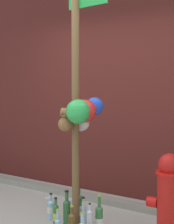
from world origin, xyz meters
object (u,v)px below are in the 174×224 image
(bottle_10, at_px, (90,224))
(bottle_0, at_px, (83,221))
(bottle_8, at_px, (56,216))
(bottle_11, at_px, (67,212))
(bottle_1, at_px, (51,209))
(bottle_3, at_px, (79,208))
(bottle_9, at_px, (75,206))
(fire_hydrant, at_px, (169,198))
(bottle_4, at_px, (99,220))
(bottle_2, at_px, (72,224))
(memorial_post, at_px, (79,85))
(bottle_6, at_px, (83,217))

(bottle_10, bearing_deg, bottle_0, 153.95)
(bottle_0, xyz_separation_m, bottle_8, (-0.32, -0.04, 0.01))
(bottle_0, height_order, bottle_11, bottle_11)
(bottle_1, xyz_separation_m, bottle_3, (0.32, 0.09, 0.04))
(bottle_9, xyz_separation_m, bottle_11, (0.06, -0.24, 0.02))
(fire_hydrant, bearing_deg, bottle_9, 179.16)
(bottle_4, bearing_deg, bottle_9, 151.90)
(bottle_1, bearing_deg, bottle_3, 16.10)
(fire_hydrant, height_order, bottle_3, fire_hydrant)
(bottle_1, height_order, bottle_3, bottle_3)
(bottle_8, bearing_deg, bottle_0, 7.60)
(bottle_0, relative_size, bottle_2, 1.11)
(bottle_2, bearing_deg, bottle_3, 111.16)
(bottle_0, height_order, bottle_4, bottle_4)
(fire_hydrant, xyz_separation_m, bottle_0, (-0.80, -0.28, -0.31))
(fire_hydrant, height_order, bottle_0, fire_hydrant)
(bottle_4, distance_m, bottle_8, 0.49)
(bottle_0, bearing_deg, bottle_4, 15.96)
(bottle_0, relative_size, bottle_1, 1.15)
(bottle_0, distance_m, bottle_9, 0.42)
(memorial_post, bearing_deg, bottle_4, -0.02)
(bottle_3, bearing_deg, bottle_10, -42.31)
(bottle_6, height_order, bottle_11, bottle_11)
(bottle_2, relative_size, bottle_3, 0.76)
(bottle_2, bearing_deg, bottle_0, 54.00)
(fire_hydrant, xyz_separation_m, bottle_9, (-1.10, 0.02, -0.30))
(memorial_post, height_order, bottle_0, memorial_post)
(memorial_post, distance_m, bottle_6, 1.40)
(bottle_8, bearing_deg, fire_hydrant, 15.92)
(bottle_1, bearing_deg, bottle_10, -16.62)
(fire_hydrant, distance_m, bottle_0, 0.90)
(bottle_1, bearing_deg, fire_hydrant, 6.12)
(bottle_3, bearing_deg, bottle_6, -41.15)
(bottle_2, bearing_deg, memorial_post, 91.28)
(bottle_10, bearing_deg, memorial_post, 151.77)
(fire_hydrant, relative_size, bottle_3, 2.14)
(fire_hydrant, bearing_deg, bottle_1, -173.88)
(bottle_2, height_order, bottle_10, bottle_10)
(fire_hydrant, relative_size, bottle_4, 2.07)
(bottle_2, xyz_separation_m, bottle_10, (0.18, 0.05, 0.02))
(bottle_3, relative_size, bottle_9, 1.18)
(bottle_8, relative_size, bottle_9, 0.97)
(bottle_1, relative_size, bottle_6, 0.89)
(bottle_11, bearing_deg, bottle_9, 104.00)
(memorial_post, distance_m, bottle_10, 1.39)
(fire_hydrant, relative_size, bottle_8, 2.61)
(bottle_0, relative_size, bottle_3, 0.84)
(bottle_1, relative_size, bottle_10, 0.84)
(bottle_1, relative_size, bottle_2, 0.96)
(bottle_9, distance_m, bottle_10, 0.54)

